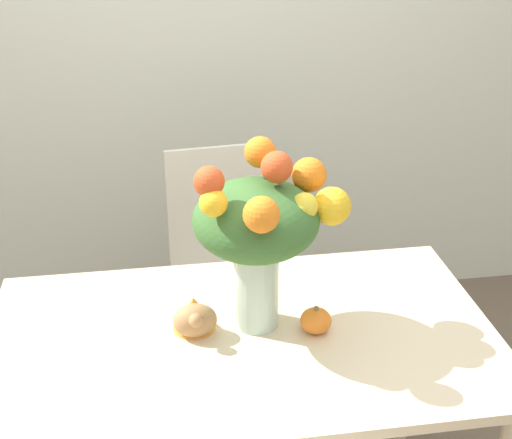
{
  "coord_description": "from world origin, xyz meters",
  "views": [
    {
      "loc": [
        -0.21,
        -1.56,
        1.88
      ],
      "look_at": [
        0.04,
        0.05,
        1.08
      ],
      "focal_mm": 50.0,
      "sensor_mm": 36.0,
      "label": 1
    }
  ],
  "objects_px": {
    "pumpkin": "(316,320)",
    "turkey_figurine": "(194,316)",
    "dining_chair_near_window": "(228,278)",
    "flower_vase": "(260,227)"
  },
  "relations": [
    {
      "from": "turkey_figurine",
      "to": "pumpkin",
      "type": "bearing_deg",
      "value": -9.03
    },
    {
      "from": "flower_vase",
      "to": "turkey_figurine",
      "type": "bearing_deg",
      "value": -177.42
    },
    {
      "from": "flower_vase",
      "to": "turkey_figurine",
      "type": "distance_m",
      "value": 0.31
    },
    {
      "from": "dining_chair_near_window",
      "to": "turkey_figurine",
      "type": "bearing_deg",
      "value": -108.72
    },
    {
      "from": "pumpkin",
      "to": "dining_chair_near_window",
      "type": "distance_m",
      "value": 0.81
    },
    {
      "from": "pumpkin",
      "to": "dining_chair_near_window",
      "type": "xyz_separation_m",
      "value": [
        -0.15,
        0.74,
        -0.29
      ]
    },
    {
      "from": "pumpkin",
      "to": "turkey_figurine",
      "type": "relative_size",
      "value": 0.53
    },
    {
      "from": "dining_chair_near_window",
      "to": "flower_vase",
      "type": "bearing_deg",
      "value": -94.18
    },
    {
      "from": "turkey_figurine",
      "to": "dining_chair_near_window",
      "type": "relative_size",
      "value": 0.16
    },
    {
      "from": "pumpkin",
      "to": "turkey_figurine",
      "type": "xyz_separation_m",
      "value": [
        -0.32,
        0.05,
        0.01
      ]
    }
  ]
}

